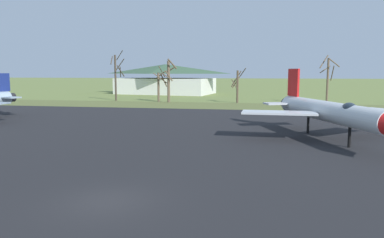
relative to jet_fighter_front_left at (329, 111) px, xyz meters
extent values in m
plane|color=olive|center=(-12.23, -17.08, -2.50)|extent=(600.00, 600.00, 0.00)
cube|color=black|center=(-12.23, -1.81, -2.47)|extent=(82.36, 50.91, 0.05)
cube|color=#5C6434|center=(-12.23, 29.65, -2.47)|extent=(142.36, 12.00, 0.06)
cylinder|color=silver|center=(-0.10, 0.27, -0.05)|extent=(6.75, 14.43, 1.70)
cylinder|color=black|center=(-2.80, 7.51, -0.05)|extent=(1.44, 1.29, 1.19)
ellipsoid|color=#19232D|center=(0.96, -2.59, 0.41)|extent=(1.13, 2.12, 1.06)
cube|color=silver|center=(-4.08, -0.24, -0.18)|extent=(6.17, 2.56, 0.16)
cube|color=silver|center=(3.24, 2.49, -0.18)|extent=(6.15, 5.89, 0.16)
cube|color=red|center=(-2.41, 6.47, 2.16)|extent=(0.96, 2.14, 2.73)
cube|color=silver|center=(-3.91, 5.88, 0.07)|extent=(2.94, 2.38, 0.16)
cube|color=silver|center=(-0.89, 7.01, 0.07)|extent=(2.94, 2.38, 0.16)
cylinder|color=black|center=(1.03, -2.78, -1.70)|extent=(0.23, 0.23, 1.59)
cylinder|color=black|center=(-1.23, 3.31, -1.70)|extent=(0.23, 0.23, 1.59)
cylinder|color=black|center=(-37.79, 11.28, -0.12)|extent=(1.40, 1.24, 1.16)
cube|color=navy|center=(-38.13, 10.30, 1.87)|extent=(0.84, 1.96, 2.32)
cube|color=#8EA3B2|center=(-36.70, 9.74, 0.01)|extent=(2.78, 2.25, 0.15)
cylinder|color=#42382D|center=(-33.80, 37.40, 1.98)|extent=(0.38, 0.38, 8.96)
cylinder|color=#42382D|center=(-33.19, 38.31, 6.44)|extent=(1.95, 1.38, 1.94)
cylinder|color=#42382D|center=(-32.89, 37.72, 3.17)|extent=(0.83, 2.00, 2.12)
cylinder|color=#42382D|center=(-34.48, 37.30, 5.42)|extent=(0.40, 1.52, 1.70)
cylinder|color=#42382D|center=(-32.60, 37.18, 3.32)|extent=(0.65, 2.56, 2.22)
cylinder|color=#42382D|center=(-33.24, 38.51, 4.60)|extent=(2.38, 1.31, 2.38)
cylinder|color=brown|center=(-24.63, 35.87, 0.27)|extent=(0.41, 0.41, 5.53)
cylinder|color=brown|center=(-23.54, 35.57, 1.69)|extent=(0.85, 2.39, 2.64)
cylinder|color=brown|center=(-23.96, 34.76, 2.02)|extent=(2.41, 1.53, 2.01)
cylinder|color=brown|center=(-24.38, 36.74, 2.62)|extent=(1.91, 0.73, 1.39)
cylinder|color=brown|center=(-23.88, 35.53, 3.25)|extent=(0.86, 1.67, 2.09)
cylinder|color=brown|center=(-22.44, 35.00, 1.36)|extent=(0.51, 0.51, 7.71)
cylinder|color=brown|center=(-22.22, 34.40, 2.45)|extent=(1.46, 0.73, 2.00)
cylinder|color=brown|center=(-21.59, 34.43, 4.63)|extent=(1.47, 2.01, 1.90)
cylinder|color=brown|center=(-22.26, 35.79, 3.57)|extent=(1.75, 0.61, 1.12)
cylinder|color=brown|center=(-22.62, 34.19, 2.40)|extent=(1.75, 0.55, 1.16)
cylinder|color=brown|center=(-9.80, 36.31, 0.48)|extent=(0.38, 0.38, 5.95)
cylinder|color=brown|center=(-9.96, 37.05, 2.14)|extent=(1.67, 0.52, 2.53)
cylinder|color=brown|center=(-10.33, 35.79, 1.00)|extent=(1.24, 1.27, 1.70)
cylinder|color=brown|center=(-10.58, 36.57, 1.11)|extent=(0.72, 1.72, 1.27)
cylinder|color=brown|center=(-8.92, 36.88, 3.07)|extent=(1.32, 1.92, 1.68)
cylinder|color=brown|center=(-10.11, 36.97, 1.30)|extent=(1.52, 0.82, 2.20)
cylinder|color=brown|center=(5.98, 36.95, 1.55)|extent=(0.36, 0.36, 8.09)
cylinder|color=brown|center=(5.61, 37.86, 3.61)|extent=(1.97, 0.92, 1.36)
cylinder|color=brown|center=(6.75, 35.91, 4.77)|extent=(2.27, 1.76, 1.57)
cylinder|color=brown|center=(5.34, 37.70, 4.99)|extent=(1.74, 1.52, 2.39)
cylinder|color=brown|center=(6.74, 37.04, 2.94)|extent=(0.36, 1.69, 2.63)
cube|color=silver|center=(-29.91, 61.62, -0.50)|extent=(25.22, 16.59, 4.00)
pyramid|color=#38563D|center=(-29.91, 61.62, 3.90)|extent=(26.48, 17.42, 2.40)
camera|label=1|loc=(-5.64, -31.95, 3.26)|focal=34.66mm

